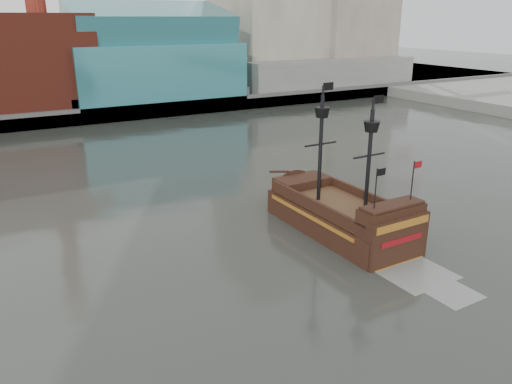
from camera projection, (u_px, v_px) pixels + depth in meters
ground at (367, 297)px, 30.89m from camera, size 400.00×400.00×0.00m
promenade_far at (77, 93)px, 106.25m from camera, size 220.00×60.00×2.00m
seawall at (112, 114)px, 81.88m from camera, size 220.00×1.00×2.60m
crane_a at (393, 6)px, 128.31m from camera, size 22.50×4.00×32.25m
crane_b at (392, 20)px, 142.14m from camera, size 19.10×4.00×26.25m
pirate_ship at (341, 219)px, 39.82m from camera, size 5.64×16.89×12.57m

